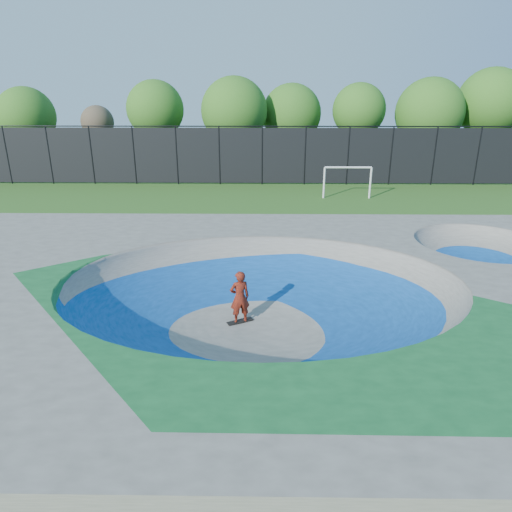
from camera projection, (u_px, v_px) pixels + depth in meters
The scene contains 7 objects.
ground at pixel (261, 329), 12.87m from camera, with size 120.00×120.00×0.00m, color #285417.
skate_deck at pixel (261, 305), 12.61m from camera, with size 22.00×14.00×1.50m, color gray.
skater at pixel (240, 297), 12.96m from camera, with size 0.58×0.38×1.60m, color red.
skateboard at pixel (240, 322), 13.23m from camera, with size 0.78×0.22×0.05m, color black.
soccer_goal at pixel (348, 176), 27.97m from camera, with size 2.97×0.12×1.96m.
fence at pixel (262, 154), 31.87m from camera, with size 48.09×0.09×4.04m.
treeline at pixel (274, 110), 35.52m from camera, with size 53.16×7.17×8.07m.
Camera 1 is at (0.02, -11.38, 6.35)m, focal length 32.00 mm.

